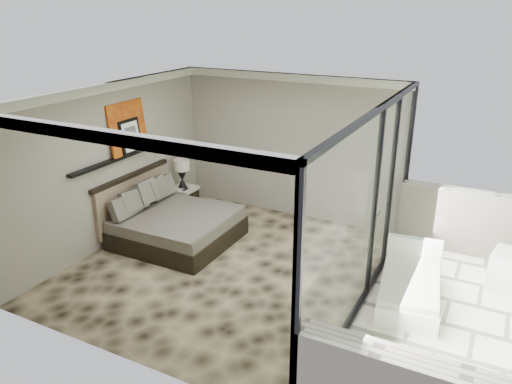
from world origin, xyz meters
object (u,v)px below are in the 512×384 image
at_px(bed, 173,224).
at_px(lounger, 410,286).
at_px(nightstand, 184,200).
at_px(table_lamp, 182,170).
at_px(ottoman, 511,271).

height_order(bed, lounger, bed).
height_order(nightstand, table_lamp, table_lamp).
distance_m(nightstand, lounger, 4.90).
bearing_deg(lounger, ottoman, 29.55).
bearing_deg(bed, ottoman, 10.43).
bearing_deg(nightstand, bed, -80.31).
height_order(table_lamp, ottoman, table_lamp).
distance_m(table_lamp, lounger, 4.98).
bearing_deg(bed, lounger, 0.28).
distance_m(table_lamp, ottoman, 6.09).
bearing_deg(lounger, nightstand, 157.94).
distance_m(bed, lounger, 4.17).
relative_size(table_lamp, ottoman, 1.04).
height_order(ottoman, lounger, lounger).
xyz_separation_m(bed, lounger, (4.17, 0.02, -0.12)).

